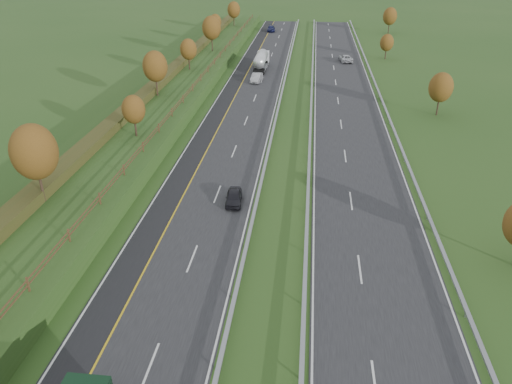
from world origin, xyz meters
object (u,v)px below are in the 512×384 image
Objects in this scene: road_tanker at (261,60)px; car_silver_mid at (257,77)px; car_small_far at (271,29)px; car_oncoming at (346,58)px; car_dark_near at (234,197)px.

road_tanker reaches higher than car_silver_mid.
car_small_far is (-1.79, 47.04, -1.05)m from road_tanker.
road_tanker is at bearing 18.64° from car_oncoming.
car_silver_mid reaches higher than car_small_far.
car_small_far is 0.99× the size of car_oncoming.
car_dark_near is (3.11, -59.10, -1.16)m from road_tanker.
road_tanker reaches higher than car_dark_near.
car_silver_mid is at bearing -89.16° from road_tanker.
car_dark_near is 0.73× the size of car_small_far.
car_small_far is 43.03m from car_oncoming.
car_oncoming is (14.65, 67.81, 0.09)m from car_dark_near.
car_small_far is (-4.90, 106.14, 0.11)m from car_dark_near.
car_silver_mid is at bearing 39.96° from car_oncoming.
road_tanker reaches higher than car_small_far.
car_silver_mid is (-2.96, 48.63, 0.12)m from car_dark_near.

